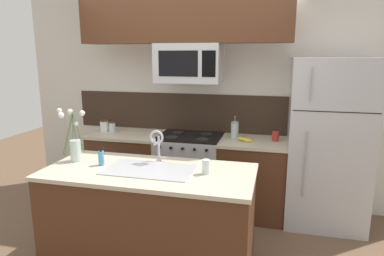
{
  "coord_description": "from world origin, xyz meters",
  "views": [
    {
      "loc": [
        1.0,
        -2.97,
        1.88
      ],
      "look_at": [
        0.19,
        0.27,
        1.16
      ],
      "focal_mm": 32.0,
      "sensor_mm": 36.0,
      "label": 1
    }
  ],
  "objects_px": {
    "french_press": "(235,130)",
    "microwave": "(189,63)",
    "flower_vase": "(74,145)",
    "refrigerator": "(327,143)",
    "storage_jar_tall": "(104,126)",
    "stove_range": "(190,172)",
    "banana_bunch": "(245,139)",
    "sink_faucet": "(157,141)",
    "storage_jar_medium": "(112,127)",
    "coffee_tin": "(275,136)",
    "dish_soap_bottle": "(101,158)",
    "drinking_glass": "(206,167)"
  },
  "relations": [
    {
      "from": "french_press",
      "to": "drinking_glass",
      "type": "height_order",
      "value": "french_press"
    },
    {
      "from": "coffee_tin",
      "to": "flower_vase",
      "type": "relative_size",
      "value": 0.22
    },
    {
      "from": "banana_bunch",
      "to": "sink_faucet",
      "type": "xyz_separation_m",
      "value": [
        -0.7,
        -0.97,
        0.18
      ]
    },
    {
      "from": "sink_faucet",
      "to": "stove_range",
      "type": "bearing_deg",
      "value": 87.9
    },
    {
      "from": "storage_jar_medium",
      "to": "french_press",
      "type": "xyz_separation_m",
      "value": [
        1.57,
        0.03,
        0.04
      ]
    },
    {
      "from": "french_press",
      "to": "drinking_glass",
      "type": "relative_size",
      "value": 2.17
    },
    {
      "from": "dish_soap_bottle",
      "to": "drinking_glass",
      "type": "xyz_separation_m",
      "value": [
        0.95,
        0.0,
        -0.01
      ]
    },
    {
      "from": "coffee_tin",
      "to": "dish_soap_bottle",
      "type": "distance_m",
      "value": 1.97
    },
    {
      "from": "microwave",
      "to": "sink_faucet",
      "type": "height_order",
      "value": "microwave"
    },
    {
      "from": "french_press",
      "to": "microwave",
      "type": "bearing_deg",
      "value": -171.33
    },
    {
      "from": "french_press",
      "to": "dish_soap_bottle",
      "type": "xyz_separation_m",
      "value": [
        -1.03,
        -1.29,
        -0.03
      ]
    },
    {
      "from": "stove_range",
      "to": "french_press",
      "type": "relative_size",
      "value": 3.48
    },
    {
      "from": "storage_jar_tall",
      "to": "flower_vase",
      "type": "bearing_deg",
      "value": -73.75
    },
    {
      "from": "french_press",
      "to": "coffee_tin",
      "type": "distance_m",
      "value": 0.47
    },
    {
      "from": "refrigerator",
      "to": "storage_jar_tall",
      "type": "height_order",
      "value": "refrigerator"
    },
    {
      "from": "refrigerator",
      "to": "coffee_tin",
      "type": "distance_m",
      "value": 0.56
    },
    {
      "from": "sink_faucet",
      "to": "flower_vase",
      "type": "relative_size",
      "value": 0.61
    },
    {
      "from": "banana_bunch",
      "to": "flower_vase",
      "type": "distance_m",
      "value": 1.84
    },
    {
      "from": "storage_jar_tall",
      "to": "coffee_tin",
      "type": "relative_size",
      "value": 1.28
    },
    {
      "from": "storage_jar_tall",
      "to": "french_press",
      "type": "bearing_deg",
      "value": 0.92
    },
    {
      "from": "dish_soap_bottle",
      "to": "flower_vase",
      "type": "distance_m",
      "value": 0.31
    },
    {
      "from": "storage_jar_medium",
      "to": "coffee_tin",
      "type": "bearing_deg",
      "value": 0.48
    },
    {
      "from": "banana_bunch",
      "to": "french_press",
      "type": "relative_size",
      "value": 0.71
    },
    {
      "from": "dish_soap_bottle",
      "to": "stove_range",
      "type": "bearing_deg",
      "value": 68.0
    },
    {
      "from": "storage_jar_tall",
      "to": "banana_bunch",
      "type": "bearing_deg",
      "value": -2.95
    },
    {
      "from": "refrigerator",
      "to": "banana_bunch",
      "type": "height_order",
      "value": "refrigerator"
    },
    {
      "from": "flower_vase",
      "to": "refrigerator",
      "type": "bearing_deg",
      "value": 27.07
    },
    {
      "from": "refrigerator",
      "to": "banana_bunch",
      "type": "distance_m",
      "value": 0.9
    },
    {
      "from": "stove_range",
      "to": "storage_jar_medium",
      "type": "distance_m",
      "value": 1.15
    },
    {
      "from": "storage_jar_medium",
      "to": "sink_faucet",
      "type": "distance_m",
      "value": 1.47
    },
    {
      "from": "dish_soap_bottle",
      "to": "french_press",
      "type": "bearing_deg",
      "value": 51.46
    },
    {
      "from": "refrigerator",
      "to": "storage_jar_medium",
      "type": "bearing_deg",
      "value": 179.71
    },
    {
      "from": "banana_bunch",
      "to": "dish_soap_bottle",
      "type": "height_order",
      "value": "dish_soap_bottle"
    },
    {
      "from": "refrigerator",
      "to": "sink_faucet",
      "type": "relative_size",
      "value": 6.04
    },
    {
      "from": "coffee_tin",
      "to": "drinking_glass",
      "type": "xyz_separation_m",
      "value": [
        -0.54,
        -1.28,
        0.01
      ]
    },
    {
      "from": "storage_jar_tall",
      "to": "sink_faucet",
      "type": "xyz_separation_m",
      "value": [
        1.11,
        -1.07,
        0.13
      ]
    },
    {
      "from": "storage_jar_tall",
      "to": "storage_jar_medium",
      "type": "distance_m",
      "value": 0.11
    },
    {
      "from": "storage_jar_tall",
      "to": "french_press",
      "type": "distance_m",
      "value": 1.68
    },
    {
      "from": "storage_jar_tall",
      "to": "storage_jar_medium",
      "type": "bearing_deg",
      "value": -0.15
    },
    {
      "from": "refrigerator",
      "to": "flower_vase",
      "type": "xyz_separation_m",
      "value": [
        -2.35,
        -1.2,
        0.14
      ]
    },
    {
      "from": "storage_jar_tall",
      "to": "microwave",
      "type": "bearing_deg",
      "value": -2.71
    },
    {
      "from": "stove_range",
      "to": "refrigerator",
      "type": "relative_size",
      "value": 0.5
    },
    {
      "from": "french_press",
      "to": "flower_vase",
      "type": "relative_size",
      "value": 0.53
    },
    {
      "from": "sink_faucet",
      "to": "storage_jar_medium",
      "type": "bearing_deg",
      "value": 133.1
    },
    {
      "from": "coffee_tin",
      "to": "storage_jar_medium",
      "type": "bearing_deg",
      "value": -179.52
    },
    {
      "from": "drinking_glass",
      "to": "flower_vase",
      "type": "distance_m",
      "value": 1.25
    },
    {
      "from": "stove_range",
      "to": "french_press",
      "type": "height_order",
      "value": "french_press"
    },
    {
      "from": "microwave",
      "to": "sink_faucet",
      "type": "relative_size",
      "value": 2.43
    },
    {
      "from": "coffee_tin",
      "to": "dish_soap_bottle",
      "type": "xyz_separation_m",
      "value": [
        -1.5,
        -1.28,
        0.01
      ]
    },
    {
      "from": "stove_range",
      "to": "refrigerator",
      "type": "bearing_deg",
      "value": 0.74
    }
  ]
}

